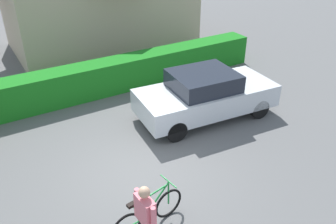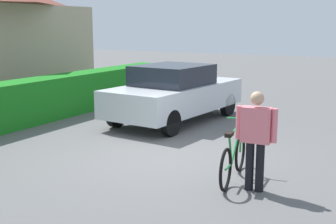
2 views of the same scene
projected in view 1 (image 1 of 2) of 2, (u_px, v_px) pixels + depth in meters
name	position (u px, v px, depth m)	size (l,w,h in m)	color
ground_plane	(143.00, 173.00, 8.59)	(60.00, 60.00, 0.00)	#595959
hedge_row	(79.00, 83.00, 11.77)	(14.12, 0.90, 1.12)	#1A731C
parked_car_near	(205.00, 94.00, 10.60)	(4.39, 2.19, 1.50)	silver
bicycle	(148.00, 214.00, 6.90)	(1.71, 0.50, 0.95)	black
person_rider	(145.00, 216.00, 6.18)	(0.22, 0.64, 1.55)	black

